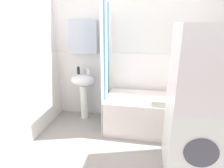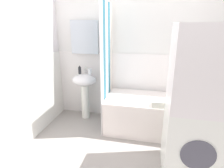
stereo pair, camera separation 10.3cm
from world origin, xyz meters
name	(u,v)px [view 1 (the left image)]	position (x,y,z in m)	size (l,w,h in m)	color
ground_plane	(133,163)	(0.00, 0.00, -0.02)	(4.80, 5.60, 0.04)	gray
wall_back_tiled	(137,57)	(-0.06, 1.26, 1.14)	(3.60, 0.18, 2.40)	silver
wall_left_tiled	(27,66)	(-1.57, 0.34, 1.12)	(0.07, 1.81, 2.40)	white
sink	(83,87)	(-0.99, 1.03, 0.61)	(0.44, 0.34, 0.84)	white
faucet	(84,70)	(-0.99, 1.11, 0.90)	(0.03, 0.12, 0.12)	silver
soap_dispenser	(78,71)	(-1.07, 1.06, 0.90)	(0.05, 0.05, 0.15)	black
toothbrush_cup	(89,72)	(-0.88, 1.06, 0.89)	(0.06, 0.06, 0.11)	white
bathtub	(152,114)	(0.24, 0.85, 0.28)	(1.51, 0.74, 0.56)	white
shower_curtain	(106,69)	(-0.53, 0.85, 1.00)	(0.01, 0.74, 2.00)	white
conditioner_bottle	(193,90)	(0.90, 1.17, 0.62)	(0.05, 0.05, 0.15)	gold
lotion_bottle	(187,88)	(0.80, 1.17, 0.66)	(0.04, 0.04, 0.22)	#C34C63
towel_folded	(161,102)	(0.33, 0.60, 0.60)	(0.25, 0.19, 0.09)	silver
washer_dryer_stack	(198,105)	(0.67, 0.02, 0.85)	(0.61, 0.64, 1.71)	white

